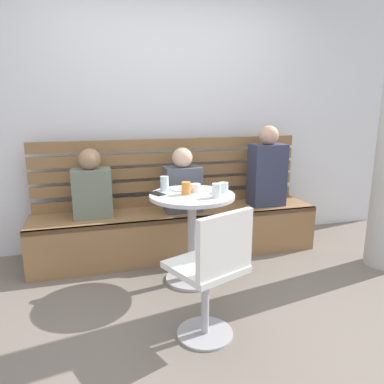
{
  "coord_description": "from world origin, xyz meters",
  "views": [
    {
      "loc": [
        -0.8,
        -2.12,
        1.45
      ],
      "look_at": [
        -0.01,
        0.66,
        0.75
      ],
      "focal_mm": 34.85,
      "sensor_mm": 36.0,
      "label": 1
    }
  ],
  "objects_px": {
    "cafe_table": "(192,221)",
    "cup_glass_short": "(223,187)",
    "person_adult": "(267,170)",
    "plate_small": "(180,189)",
    "booth_bench": "(177,232)",
    "cup_water_clear": "(216,191)",
    "person_child_middle": "(183,184)",
    "cup_glass_tall": "(164,184)",
    "cup_tumbler_orange": "(186,188)",
    "phone_on_table": "(157,194)",
    "white_chair": "(212,271)",
    "person_child_left": "(92,187)",
    "cup_ceramic_white": "(196,188)"
  },
  "relations": [
    {
      "from": "cafe_table",
      "to": "cup_water_clear",
      "type": "xyz_separation_m",
      "value": [
        0.15,
        -0.16,
        0.28
      ]
    },
    {
      "from": "person_child_left",
      "to": "white_chair",
      "type": "bearing_deg",
      "value": -64.98
    },
    {
      "from": "cup_tumbler_orange",
      "to": "white_chair",
      "type": "bearing_deg",
      "value": -93.97
    },
    {
      "from": "white_chair",
      "to": "person_adult",
      "type": "xyz_separation_m",
      "value": [
        1.03,
        1.34,
        0.33
      ]
    },
    {
      "from": "plate_small",
      "to": "cup_glass_tall",
      "type": "bearing_deg",
      "value": 178.85
    },
    {
      "from": "cup_water_clear",
      "to": "phone_on_table",
      "type": "distance_m",
      "value": 0.48
    },
    {
      "from": "cup_tumbler_orange",
      "to": "cafe_table",
      "type": "bearing_deg",
      "value": -3.37
    },
    {
      "from": "cafe_table",
      "to": "phone_on_table",
      "type": "relative_size",
      "value": 5.29
    },
    {
      "from": "person_adult",
      "to": "plate_small",
      "type": "relative_size",
      "value": 4.65
    },
    {
      "from": "cup_water_clear",
      "to": "plate_small",
      "type": "bearing_deg",
      "value": 121.43
    },
    {
      "from": "person_adult",
      "to": "person_child_left",
      "type": "relative_size",
      "value": 1.28
    },
    {
      "from": "cafe_table",
      "to": "cup_glass_short",
      "type": "xyz_separation_m",
      "value": [
        0.26,
        -0.01,
        0.26
      ]
    },
    {
      "from": "cup_glass_short",
      "to": "cup_ceramic_white",
      "type": "bearing_deg",
      "value": 164.43
    },
    {
      "from": "booth_bench",
      "to": "cup_glass_short",
      "type": "xyz_separation_m",
      "value": [
        0.25,
        -0.57,
        0.56
      ]
    },
    {
      "from": "booth_bench",
      "to": "cup_ceramic_white",
      "type": "distance_m",
      "value": 0.76
    },
    {
      "from": "person_child_middle",
      "to": "cup_glass_short",
      "type": "distance_m",
      "value": 0.6
    },
    {
      "from": "person_adult",
      "to": "plate_small",
      "type": "bearing_deg",
      "value": -159.81
    },
    {
      "from": "cafe_table",
      "to": "cup_tumbler_orange",
      "type": "distance_m",
      "value": 0.28
    },
    {
      "from": "person_child_middle",
      "to": "cup_water_clear",
      "type": "relative_size",
      "value": 5.5
    },
    {
      "from": "cup_glass_short",
      "to": "cup_water_clear",
      "type": "distance_m",
      "value": 0.19
    },
    {
      "from": "cafe_table",
      "to": "cup_glass_tall",
      "type": "bearing_deg",
      "value": 136.76
    },
    {
      "from": "cup_ceramic_white",
      "to": "plate_small",
      "type": "height_order",
      "value": "cup_ceramic_white"
    },
    {
      "from": "person_adult",
      "to": "plate_small",
      "type": "xyz_separation_m",
      "value": [
        -0.98,
        -0.36,
        -0.05
      ]
    },
    {
      "from": "booth_bench",
      "to": "person_adult",
      "type": "distance_m",
      "value": 1.08
    },
    {
      "from": "cup_tumbler_orange",
      "to": "cup_glass_tall",
      "type": "xyz_separation_m",
      "value": [
        -0.14,
        0.17,
        0.01
      ]
    },
    {
      "from": "booth_bench",
      "to": "cup_water_clear",
      "type": "bearing_deg",
      "value": -79.53
    },
    {
      "from": "white_chair",
      "to": "person_adult",
      "type": "height_order",
      "value": "person_adult"
    },
    {
      "from": "person_child_left",
      "to": "phone_on_table",
      "type": "xyz_separation_m",
      "value": [
        0.49,
        -0.52,
        0.03
      ]
    },
    {
      "from": "cup_glass_tall",
      "to": "plate_small",
      "type": "xyz_separation_m",
      "value": [
        0.13,
        -0.0,
        -0.05
      ]
    },
    {
      "from": "person_adult",
      "to": "cup_glass_short",
      "type": "height_order",
      "value": "person_adult"
    },
    {
      "from": "cup_ceramic_white",
      "to": "white_chair",
      "type": "bearing_deg",
      "value": -99.85
    },
    {
      "from": "person_child_left",
      "to": "person_child_middle",
      "type": "bearing_deg",
      "value": -3.02
    },
    {
      "from": "person_adult",
      "to": "cup_glass_short",
      "type": "bearing_deg",
      "value": -140.93
    },
    {
      "from": "booth_bench",
      "to": "plate_small",
      "type": "distance_m",
      "value": 0.66
    },
    {
      "from": "cup_water_clear",
      "to": "phone_on_table",
      "type": "bearing_deg",
      "value": 150.91
    },
    {
      "from": "person_child_left",
      "to": "plate_small",
      "type": "relative_size",
      "value": 3.63
    },
    {
      "from": "cup_tumbler_orange",
      "to": "phone_on_table",
      "type": "relative_size",
      "value": 0.71
    },
    {
      "from": "white_chair",
      "to": "person_child_left",
      "type": "distance_m",
      "value": 1.57
    },
    {
      "from": "cup_glass_short",
      "to": "plate_small",
      "type": "distance_m",
      "value": 0.36
    },
    {
      "from": "person_child_left",
      "to": "person_child_middle",
      "type": "xyz_separation_m",
      "value": [
        0.83,
        -0.04,
        -0.01
      ]
    },
    {
      "from": "cafe_table",
      "to": "cup_tumbler_orange",
      "type": "xyz_separation_m",
      "value": [
        -0.05,
        0.0,
        0.27
      ]
    },
    {
      "from": "cup_ceramic_white",
      "to": "phone_on_table",
      "type": "bearing_deg",
      "value": 175.92
    },
    {
      "from": "booth_bench",
      "to": "cup_tumbler_orange",
      "type": "bearing_deg",
      "value": -96.4
    },
    {
      "from": "person_adult",
      "to": "cup_water_clear",
      "type": "xyz_separation_m",
      "value": [
        -0.78,
        -0.69,
        -0.0
      ]
    },
    {
      "from": "booth_bench",
      "to": "cup_glass_tall",
      "type": "relative_size",
      "value": 22.5
    },
    {
      "from": "person_adult",
      "to": "cup_glass_tall",
      "type": "xyz_separation_m",
      "value": [
        -1.11,
        -0.36,
        0.0
      ]
    },
    {
      "from": "person_child_middle",
      "to": "cup_glass_tall",
      "type": "height_order",
      "value": "person_child_middle"
    },
    {
      "from": "cup_water_clear",
      "to": "cup_ceramic_white",
      "type": "height_order",
      "value": "cup_water_clear"
    },
    {
      "from": "cup_tumbler_orange",
      "to": "plate_small",
      "type": "bearing_deg",
      "value": 91.56
    },
    {
      "from": "white_chair",
      "to": "person_adult",
      "type": "distance_m",
      "value": 1.72
    }
  ]
}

